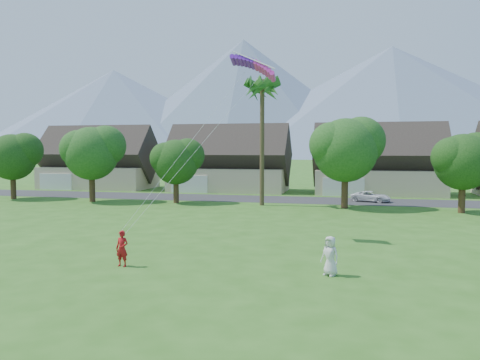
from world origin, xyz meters
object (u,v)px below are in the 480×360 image
(kite_flyer, at_px, (122,249))
(watcher, at_px, (330,256))
(parked_car, at_px, (371,196))
(parafoil_kite, at_px, (255,65))

(kite_flyer, relative_size, watcher, 0.98)
(watcher, bearing_deg, parked_car, 114.70)
(parafoil_kite, bearing_deg, watcher, -52.91)
(kite_flyer, xyz_separation_m, watcher, (9.82, 0.60, 0.02))
(watcher, bearing_deg, kite_flyer, -145.62)
(parked_car, xyz_separation_m, parafoil_kite, (-8.22, -22.05, 10.28))
(kite_flyer, height_order, parked_car, kite_flyer)
(watcher, height_order, parafoil_kite, parafoil_kite)
(parked_car, bearing_deg, kite_flyer, 177.63)
(parked_car, relative_size, parafoil_kite, 1.31)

